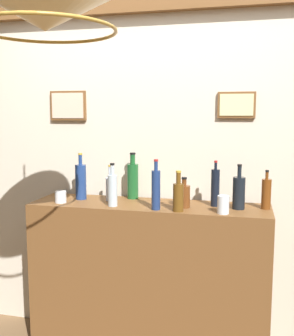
# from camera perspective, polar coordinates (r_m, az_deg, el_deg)

# --- Properties ---
(panelled_rear_partition) EXTENTS (3.04, 0.15, 2.79)m
(panelled_rear_partition) POSITION_cam_1_polar(r_m,az_deg,el_deg) (2.93, 1.54, 3.53)
(panelled_rear_partition) COLOR beige
(panelled_rear_partition) RESTS_ON ground
(bar_shelf_unit) EXTENTS (1.59, 0.41, 1.07)m
(bar_shelf_unit) POSITION_cam_1_polar(r_m,az_deg,el_deg) (2.88, 0.25, -15.55)
(bar_shelf_unit) COLOR brown
(bar_shelf_unit) RESTS_ON ground
(liquor_bottle_whiskey) EXTENTS (0.08, 0.08, 0.20)m
(liquor_bottle_whiskey) POSITION_cam_1_polar(r_m,az_deg,el_deg) (2.62, 5.23, -3.89)
(liquor_bottle_whiskey) COLOR brown
(liquor_bottle_whiskey) RESTS_ON bar_shelf_unit
(liquor_bottle_sherry) EXTENTS (0.08, 0.08, 0.33)m
(liquor_bottle_sherry) POSITION_cam_1_polar(r_m,az_deg,el_deg) (2.87, -2.02, -1.67)
(liquor_bottle_sherry) COLOR #1A5325
(liquor_bottle_sherry) RESTS_ON bar_shelf_unit
(liquor_bottle_amaro) EXTENTS (0.06, 0.06, 0.25)m
(liquor_bottle_amaro) POSITION_cam_1_polar(r_m,az_deg,el_deg) (2.67, 16.42, -3.45)
(liquor_bottle_amaro) COLOR brown
(liquor_bottle_amaro) RESTS_ON bar_shelf_unit
(liquor_bottle_vermouth) EXTENTS (0.06, 0.06, 0.28)m
(liquor_bottle_vermouth) POSITION_cam_1_polar(r_m,az_deg,el_deg) (2.64, -4.87, -2.99)
(liquor_bottle_vermouth) COLOR #ACBEC9
(liquor_bottle_vermouth) RESTS_ON bar_shelf_unit
(liquor_bottle_mezcal) EXTENTS (0.08, 0.08, 0.29)m
(liquor_bottle_mezcal) POSITION_cam_1_polar(r_m,az_deg,el_deg) (2.62, 12.79, -3.34)
(liquor_bottle_mezcal) COLOR black
(liquor_bottle_mezcal) RESTS_ON bar_shelf_unit
(liquor_bottle_rum) EXTENTS (0.07, 0.07, 0.25)m
(liquor_bottle_rum) POSITION_cam_1_polar(r_m,az_deg,el_deg) (2.50, 4.42, -3.92)
(liquor_bottle_rum) COLOR brown
(liquor_bottle_rum) RESTS_ON bar_shelf_unit
(liquor_bottle_scotch) EXTENTS (0.06, 0.06, 0.30)m
(liquor_bottle_scotch) POSITION_cam_1_polar(r_m,az_deg,el_deg) (2.67, 9.57, -2.69)
(liquor_bottle_scotch) COLOR black
(liquor_bottle_scotch) RESTS_ON bar_shelf_unit
(liquor_bottle_tequila) EXTENTS (0.06, 0.06, 0.25)m
(liquor_bottle_tequila) POSITION_cam_1_polar(r_m,az_deg,el_deg) (2.81, -5.20, -2.84)
(liquor_bottle_tequila) COLOR silver
(liquor_bottle_tequila) RESTS_ON bar_shelf_unit
(liquor_bottle_gin) EXTENTS (0.06, 0.06, 0.32)m
(liquor_bottle_gin) POSITION_cam_1_polar(r_m,az_deg,el_deg) (2.54, 1.26, -2.96)
(liquor_bottle_gin) COLOR navy
(liquor_bottle_gin) RESTS_ON bar_shelf_unit
(liquor_bottle_bourbon) EXTENTS (0.08, 0.08, 0.33)m
(liquor_bottle_bourbon) POSITION_cam_1_polar(r_m,az_deg,el_deg) (2.88, -9.29, -1.84)
(liquor_bottle_bourbon) COLOR navy
(liquor_bottle_bourbon) RESTS_ON bar_shelf_unit
(glass_tumbler_rocks) EXTENTS (0.07, 0.07, 0.11)m
(glass_tumbler_rocks) POSITION_cam_1_polar(r_m,az_deg,el_deg) (2.49, 10.67, -5.08)
(glass_tumbler_rocks) COLOR silver
(glass_tumbler_rocks) RESTS_ON bar_shelf_unit
(glass_tumbler_highball) EXTENTS (0.08, 0.08, 0.08)m
(glass_tumbler_highball) POSITION_cam_1_polar(r_m,az_deg,el_deg) (2.81, -12.04, -3.99)
(glass_tumbler_highball) COLOR silver
(glass_tumbler_highball) RESTS_ON bar_shelf_unit
(pendant_lamp) EXTENTS (0.64, 0.64, 0.57)m
(pendant_lamp) POSITION_cam_1_polar(r_m,az_deg,el_deg) (1.94, -14.20, 20.41)
(pendant_lamp) COLOR beige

